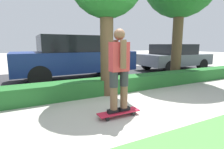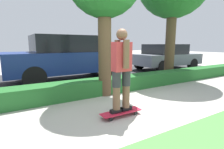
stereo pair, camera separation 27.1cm
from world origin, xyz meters
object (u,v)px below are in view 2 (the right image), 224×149
skateboard (121,112)px  parked_car_middle (69,57)px  skater_person (122,69)px  parked_car_rear (166,56)px

skateboard → parked_car_middle: 4.19m
skateboard → skater_person: skater_person is taller
parked_car_middle → skater_person: bearing=-94.3°
skater_person → parked_car_middle: bearing=86.8°
skater_person → parked_car_middle: (0.23, 4.10, -0.04)m
skateboard → skater_person: (0.00, 0.00, 0.87)m
parked_car_middle → parked_car_rear: bearing=-0.4°
parked_car_middle → parked_car_rear: (5.58, 0.07, -0.16)m
skateboard → skater_person: size_ratio=0.54×
parked_car_rear → parked_car_middle: bearing=-178.2°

